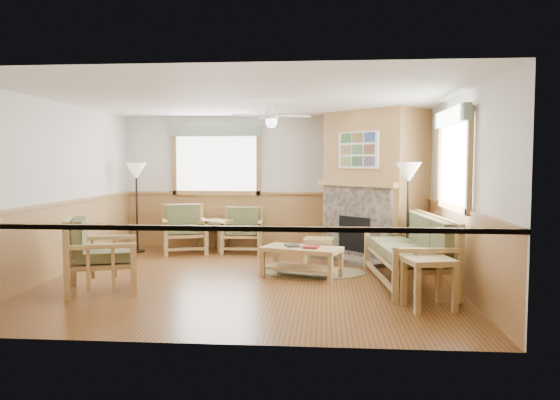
# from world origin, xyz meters

# --- Properties ---
(floor) EXTENTS (6.00, 6.00, 0.01)m
(floor) POSITION_xyz_m (0.00, 0.00, -0.01)
(floor) COLOR brown
(floor) RESTS_ON ground
(ceiling) EXTENTS (6.00, 6.00, 0.01)m
(ceiling) POSITION_xyz_m (0.00, 0.00, 2.70)
(ceiling) COLOR white
(ceiling) RESTS_ON floor
(wall_back) EXTENTS (6.00, 0.02, 2.70)m
(wall_back) POSITION_xyz_m (0.00, 3.00, 1.35)
(wall_back) COLOR silver
(wall_back) RESTS_ON floor
(wall_front) EXTENTS (6.00, 0.02, 2.70)m
(wall_front) POSITION_xyz_m (0.00, -3.00, 1.35)
(wall_front) COLOR silver
(wall_front) RESTS_ON floor
(wall_left) EXTENTS (0.02, 6.00, 2.70)m
(wall_left) POSITION_xyz_m (-3.00, 0.00, 1.35)
(wall_left) COLOR silver
(wall_left) RESTS_ON floor
(wall_right) EXTENTS (0.02, 6.00, 2.70)m
(wall_right) POSITION_xyz_m (3.00, 0.00, 1.35)
(wall_right) COLOR silver
(wall_right) RESTS_ON floor
(wainscot) EXTENTS (6.00, 6.00, 1.10)m
(wainscot) POSITION_xyz_m (0.00, 0.00, 0.55)
(wainscot) COLOR #A17442
(wainscot) RESTS_ON floor
(fireplace) EXTENTS (3.11, 3.11, 2.70)m
(fireplace) POSITION_xyz_m (2.05, 2.05, 1.35)
(fireplace) COLOR #A17442
(fireplace) RESTS_ON floor
(window_back) EXTENTS (1.90, 0.16, 1.50)m
(window_back) POSITION_xyz_m (-1.10, 2.96, 2.53)
(window_back) COLOR white
(window_back) RESTS_ON wall_back
(window_right) EXTENTS (0.16, 1.90, 1.50)m
(window_right) POSITION_xyz_m (2.96, -0.20, 2.53)
(window_right) COLOR white
(window_right) RESTS_ON wall_right
(ceiling_fan) EXTENTS (1.59, 1.59, 0.36)m
(ceiling_fan) POSITION_xyz_m (0.30, 0.30, 2.66)
(ceiling_fan) COLOR white
(ceiling_fan) RESTS_ON ceiling
(sofa) EXTENTS (2.24, 1.09, 1.00)m
(sofa) POSITION_xyz_m (2.32, -0.21, 0.50)
(sofa) COLOR #A7844E
(sofa) RESTS_ON floor
(armchair_back_left) EXTENTS (1.06, 1.06, 0.93)m
(armchair_back_left) POSITION_xyz_m (-1.61, 2.29, 0.46)
(armchair_back_left) COLOR #A7844E
(armchair_back_left) RESTS_ON floor
(armchair_back_right) EXTENTS (0.82, 0.82, 0.87)m
(armchair_back_right) POSITION_xyz_m (-0.49, 2.43, 0.44)
(armchair_back_right) COLOR #A7844E
(armchair_back_right) RESTS_ON floor
(armchair_left) EXTENTS (1.16, 1.16, 1.01)m
(armchair_left) POSITION_xyz_m (-1.91, -0.96, 0.51)
(armchair_left) COLOR #A7844E
(armchair_left) RESTS_ON floor
(coffee_table) EXTENTS (1.30, 0.94, 0.47)m
(coffee_table) POSITION_xyz_m (0.78, 0.14, 0.24)
(coffee_table) COLOR #A7844E
(coffee_table) RESTS_ON floor
(end_table_chairs) EXTENTS (0.72, 0.71, 0.62)m
(end_table_chairs) POSITION_xyz_m (-1.02, 2.55, 0.31)
(end_table_chairs) COLOR #A7844E
(end_table_chairs) RESTS_ON floor
(end_table_sofa) EXTENTS (0.65, 0.64, 0.62)m
(end_table_sofa) POSITION_xyz_m (2.38, -1.52, 0.31)
(end_table_sofa) COLOR #A7844E
(end_table_sofa) RESTS_ON floor
(footstool) EXTENTS (0.54, 0.54, 0.44)m
(footstool) POSITION_xyz_m (1.03, 1.39, 0.22)
(footstool) COLOR #A7844E
(footstool) RESTS_ON floor
(braided_rug) EXTENTS (1.70, 1.70, 0.01)m
(braided_rug) POSITION_xyz_m (0.96, 0.52, 0.01)
(braided_rug) COLOR brown
(braided_rug) RESTS_ON floor
(floor_lamp_left) EXTENTS (0.46, 0.46, 1.76)m
(floor_lamp_left) POSITION_xyz_m (-2.55, 2.26, 0.88)
(floor_lamp_left) COLOR black
(floor_lamp_left) RESTS_ON floor
(floor_lamp_right) EXTENTS (0.51, 0.51, 1.77)m
(floor_lamp_right) POSITION_xyz_m (2.44, 0.58, 0.89)
(floor_lamp_right) COLOR black
(floor_lamp_right) RESTS_ON floor
(book_red) EXTENTS (0.27, 0.34, 0.03)m
(book_red) POSITION_xyz_m (0.93, 0.09, 0.50)
(book_red) COLOR maroon
(book_red) RESTS_ON coffee_table
(book_dark) EXTENTS (0.27, 0.32, 0.03)m
(book_dark) POSITION_xyz_m (0.63, 0.21, 0.50)
(book_dark) COLOR #272720
(book_dark) RESTS_ON coffee_table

